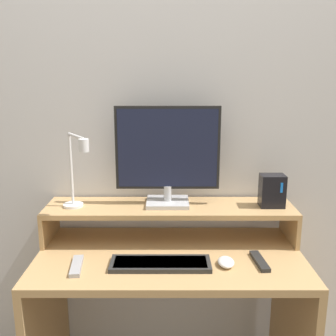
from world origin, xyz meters
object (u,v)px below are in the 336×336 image
monitor (167,154)px  remote_control (76,266)px  router_dock (271,191)px  desk_lamp (75,173)px  remote_secondary (259,261)px  mouse (225,262)px  keyboard (160,263)px

monitor → remote_control: (-0.35, -0.30, -0.38)m
remote_control → monitor: bearing=40.3°
monitor → router_dock: bearing=-3.8°
desk_lamp → router_dock: bearing=3.6°
desk_lamp → remote_secondary: desk_lamp is taller
router_dock → remote_control: bearing=-161.7°
monitor → router_dock: monitor is taller
remote_control → remote_secondary: size_ratio=0.98×
remote_secondary → remote_control: bearing=-176.8°
router_dock → remote_secondary: 0.33m
remote_control → mouse: bearing=2.0°
remote_control → router_dock: bearing=18.3°
keyboard → mouse: size_ratio=4.23×
keyboard → remote_secondary: keyboard is taller
mouse → remote_control: size_ratio=0.57×
router_dock → keyboard: 0.59m
monitor → desk_lamp: bearing=-167.6°
desk_lamp → router_dock: desk_lamp is taller
monitor → remote_control: size_ratio=2.81×
remote_secondary → monitor: bearing=144.7°
keyboard → remote_secondary: bearing=3.5°
monitor → desk_lamp: monitor is taller
keyboard → remote_secondary: size_ratio=2.37×
mouse → remote_control: mouse is taller
router_dock → keyboard: router_dock is taller
desk_lamp → remote_control: 0.38m
monitor → router_dock: size_ratio=3.17×
keyboard → mouse: (0.26, 0.00, 0.00)m
remote_control → remote_secondary: 0.72m
desk_lamp → remote_control: size_ratio=2.03×
monitor → keyboard: monitor is taller
remote_control → remote_secondary: same height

